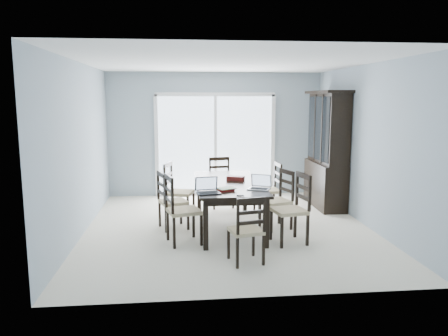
{
  "coord_description": "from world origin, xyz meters",
  "views": [
    {
      "loc": [
        -0.75,
        -6.74,
        2.06
      ],
      "look_at": [
        -0.07,
        0.0,
        0.98
      ],
      "focal_mm": 35.0,
      "sensor_mm": 36.0,
      "label": 1
    }
  ],
  "objects_px": {
    "china_hutch": "(327,151)",
    "chair_right_near": "(296,201)",
    "chair_end_near": "(248,223)",
    "game_box": "(236,178)",
    "cell_phone": "(240,195)",
    "chair_left_mid": "(168,194)",
    "chair_right_far": "(272,183)",
    "laptop_silver": "(259,186)",
    "chair_left_far": "(174,185)",
    "chair_end_far": "(220,176)",
    "dining_table": "(228,187)",
    "laptop_dark": "(208,190)",
    "hot_tub": "(183,165)",
    "chair_right_mid": "(281,193)",
    "chair_left_near": "(177,202)"
  },
  "relations": [
    {
      "from": "game_box",
      "to": "chair_right_far",
      "type": "bearing_deg",
      "value": 40.78
    },
    {
      "from": "chair_end_far",
      "to": "hot_tub",
      "type": "distance_m",
      "value": 2.29
    },
    {
      "from": "game_box",
      "to": "chair_left_near",
      "type": "bearing_deg",
      "value": -139.31
    },
    {
      "from": "chair_left_near",
      "to": "chair_end_near",
      "type": "distance_m",
      "value": 1.25
    },
    {
      "from": "chair_right_near",
      "to": "chair_end_far",
      "type": "xyz_separation_m",
      "value": [
        -0.87,
        2.28,
        -0.04
      ]
    },
    {
      "from": "chair_end_near",
      "to": "chair_end_far",
      "type": "bearing_deg",
      "value": 79.24
    },
    {
      "from": "chair_end_near",
      "to": "hot_tub",
      "type": "distance_m",
      "value": 5.3
    },
    {
      "from": "chair_left_far",
      "to": "chair_right_far",
      "type": "distance_m",
      "value": 1.73
    },
    {
      "from": "dining_table",
      "to": "chair_left_far",
      "type": "relative_size",
      "value": 1.96
    },
    {
      "from": "chair_right_near",
      "to": "chair_end_near",
      "type": "relative_size",
      "value": 1.15
    },
    {
      "from": "hot_tub",
      "to": "cell_phone",
      "type": "bearing_deg",
      "value": -80.83
    },
    {
      "from": "china_hutch",
      "to": "cell_phone",
      "type": "height_order",
      "value": "china_hutch"
    },
    {
      "from": "chair_right_near",
      "to": "cell_phone",
      "type": "relative_size",
      "value": 11.97
    },
    {
      "from": "cell_phone",
      "to": "chair_right_near",
      "type": "bearing_deg",
      "value": 26.27
    },
    {
      "from": "chair_left_mid",
      "to": "chair_end_far",
      "type": "distance_m",
      "value": 1.74
    },
    {
      "from": "cell_phone",
      "to": "hot_tub",
      "type": "bearing_deg",
      "value": 111.53
    },
    {
      "from": "chair_right_far",
      "to": "chair_end_near",
      "type": "bearing_deg",
      "value": 157.51
    },
    {
      "from": "chair_right_near",
      "to": "chair_end_far",
      "type": "distance_m",
      "value": 2.44
    },
    {
      "from": "chair_right_mid",
      "to": "cell_phone",
      "type": "height_order",
      "value": "chair_right_mid"
    },
    {
      "from": "laptop_silver",
      "to": "chair_left_mid",
      "type": "bearing_deg",
      "value": 179.17
    },
    {
      "from": "laptop_silver",
      "to": "chair_end_far",
      "type": "bearing_deg",
      "value": 125.41
    },
    {
      "from": "cell_phone",
      "to": "game_box",
      "type": "height_order",
      "value": "game_box"
    },
    {
      "from": "chair_right_mid",
      "to": "cell_phone",
      "type": "bearing_deg",
      "value": 121.4
    },
    {
      "from": "chair_left_mid",
      "to": "chair_right_far",
      "type": "xyz_separation_m",
      "value": [
        1.82,
        0.71,
        0.01
      ]
    },
    {
      "from": "chair_end_near",
      "to": "laptop_dark",
      "type": "bearing_deg",
      "value": 108.3
    },
    {
      "from": "china_hutch",
      "to": "chair_right_near",
      "type": "bearing_deg",
      "value": -119.16
    },
    {
      "from": "chair_right_far",
      "to": "game_box",
      "type": "height_order",
      "value": "chair_right_far"
    },
    {
      "from": "laptop_silver",
      "to": "chair_end_near",
      "type": "bearing_deg",
      "value": -82.17
    },
    {
      "from": "chair_left_mid",
      "to": "chair_right_near",
      "type": "distance_m",
      "value": 2.02
    },
    {
      "from": "dining_table",
      "to": "laptop_dark",
      "type": "distance_m",
      "value": 0.91
    },
    {
      "from": "chair_left_mid",
      "to": "chair_right_far",
      "type": "bearing_deg",
      "value": 93.04
    },
    {
      "from": "chair_right_mid",
      "to": "dining_table",
      "type": "bearing_deg",
      "value": 67.13
    },
    {
      "from": "chair_end_near",
      "to": "china_hutch",
      "type": "bearing_deg",
      "value": 43.53
    },
    {
      "from": "laptop_dark",
      "to": "chair_end_near",
      "type": "bearing_deg",
      "value": -68.2
    },
    {
      "from": "chair_left_far",
      "to": "hot_tub",
      "type": "height_order",
      "value": "chair_left_far"
    },
    {
      "from": "chair_right_near",
      "to": "china_hutch",
      "type": "bearing_deg",
      "value": -40.08
    },
    {
      "from": "laptop_dark",
      "to": "chair_left_mid",
      "type": "bearing_deg",
      "value": 115.8
    },
    {
      "from": "chair_left_near",
      "to": "game_box",
      "type": "bearing_deg",
      "value": 116.26
    },
    {
      "from": "laptop_silver",
      "to": "chair_left_far",
      "type": "bearing_deg",
      "value": 159.51
    },
    {
      "from": "chair_end_far",
      "to": "cell_phone",
      "type": "bearing_deg",
      "value": 83.57
    },
    {
      "from": "china_hutch",
      "to": "laptop_silver",
      "type": "xyz_separation_m",
      "value": [
        -1.64,
        -1.87,
        -0.27
      ]
    },
    {
      "from": "dining_table",
      "to": "chair_left_far",
      "type": "bearing_deg",
      "value": 142.39
    },
    {
      "from": "chair_left_near",
      "to": "laptop_dark",
      "type": "distance_m",
      "value": 0.49
    },
    {
      "from": "dining_table",
      "to": "laptop_dark",
      "type": "xyz_separation_m",
      "value": [
        -0.37,
        -0.82,
        0.13
      ]
    },
    {
      "from": "chair_end_near",
      "to": "game_box",
      "type": "relative_size",
      "value": 3.69
    },
    {
      "from": "chair_right_near",
      "to": "game_box",
      "type": "bearing_deg",
      "value": 28.66
    },
    {
      "from": "dining_table",
      "to": "laptop_silver",
      "type": "distance_m",
      "value": 0.74
    },
    {
      "from": "game_box",
      "to": "hot_tub",
      "type": "xyz_separation_m",
      "value": [
        -0.83,
        3.55,
        -0.3
      ]
    },
    {
      "from": "chair_right_mid",
      "to": "chair_end_far",
      "type": "bearing_deg",
      "value": 9.39
    },
    {
      "from": "chair_left_near",
      "to": "game_box",
      "type": "height_order",
      "value": "chair_left_near"
    }
  ]
}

